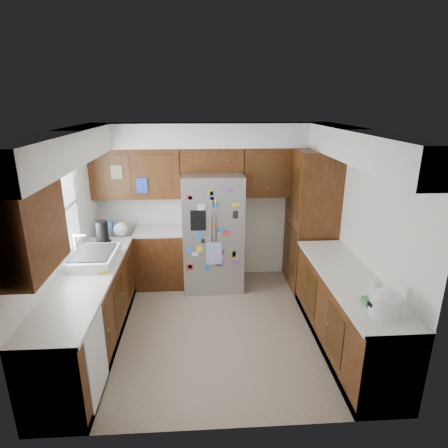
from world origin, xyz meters
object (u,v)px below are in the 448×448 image
Objects in this scene: rice_cooker at (386,302)px; paper_towel at (375,291)px; fridge at (213,231)px; pantry at (311,220)px.

rice_cooker reaches higher than paper_towel.
paper_towel is at bearing -56.35° from fridge.
pantry reaches higher than fridge.
fridge reaches higher than rice_cooker.
fridge reaches higher than paper_towel.
paper_towel is (0.00, 0.23, -0.01)m from rice_cooker.
fridge is 2.72m from paper_towel.
fridge is 7.63× the size of paper_towel.
pantry is 1.51m from fridge.
pantry is at bearing 90.08° from paper_towel.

